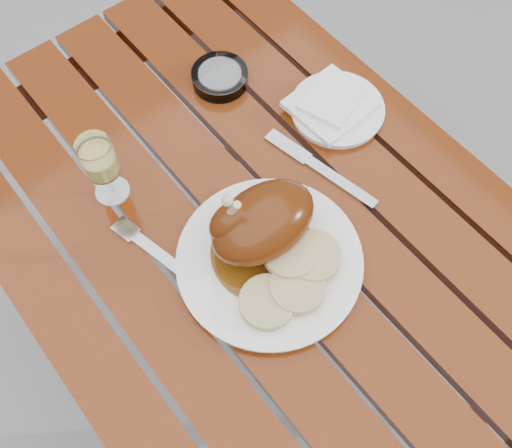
{
  "coord_description": "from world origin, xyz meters",
  "views": [
    {
      "loc": [
        -0.29,
        -0.36,
        1.63
      ],
      "look_at": [
        -0.01,
        -0.02,
        0.78
      ],
      "focal_mm": 40.0,
      "sensor_mm": 36.0,
      "label": 1
    }
  ],
  "objects_px": {
    "side_plate": "(337,109)",
    "table": "(255,295)",
    "dinner_plate": "(269,261)",
    "ashtray": "(220,77)",
    "wine_glass": "(103,170)"
  },
  "relations": [
    {
      "from": "wine_glass",
      "to": "side_plate",
      "type": "bearing_deg",
      "value": -15.66
    },
    {
      "from": "side_plate",
      "to": "dinner_plate",
      "type": "bearing_deg",
      "value": -151.79
    },
    {
      "from": "side_plate",
      "to": "ashtray",
      "type": "xyz_separation_m",
      "value": [
        -0.13,
        0.2,
        0.01
      ]
    },
    {
      "from": "dinner_plate",
      "to": "side_plate",
      "type": "xyz_separation_m",
      "value": [
        0.3,
        0.16,
        -0.0
      ]
    },
    {
      "from": "side_plate",
      "to": "table",
      "type": "bearing_deg",
      "value": -162.62
    },
    {
      "from": "table",
      "to": "side_plate",
      "type": "distance_m",
      "value": 0.48
    },
    {
      "from": "side_plate",
      "to": "ashtray",
      "type": "relative_size",
      "value": 1.62
    },
    {
      "from": "wine_glass",
      "to": "side_plate",
      "type": "distance_m",
      "value": 0.45
    },
    {
      "from": "dinner_plate",
      "to": "ashtray",
      "type": "distance_m",
      "value": 0.4
    },
    {
      "from": "dinner_plate",
      "to": "ashtray",
      "type": "xyz_separation_m",
      "value": [
        0.17,
        0.36,
        0.0
      ]
    },
    {
      "from": "wine_glass",
      "to": "ashtray",
      "type": "xyz_separation_m",
      "value": [
        0.3,
        0.08,
        -0.06
      ]
    },
    {
      "from": "table",
      "to": "dinner_plate",
      "type": "xyz_separation_m",
      "value": [
        -0.03,
        -0.08,
        0.38
      ]
    },
    {
      "from": "wine_glass",
      "to": "side_plate",
      "type": "relative_size",
      "value": 0.8
    },
    {
      "from": "wine_glass",
      "to": "side_plate",
      "type": "xyz_separation_m",
      "value": [
        0.43,
        -0.12,
        -0.06
      ]
    },
    {
      "from": "wine_glass",
      "to": "dinner_plate",
      "type": "bearing_deg",
      "value": -65.74
    }
  ]
}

